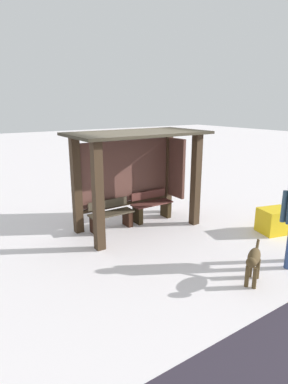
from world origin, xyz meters
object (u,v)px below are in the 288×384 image
Objects in this scene: dog at (253,260)px; grit_bin at (275,221)px; bus_shelter at (137,163)px; bench_center_inside at (152,207)px; bench_left_inside at (111,217)px.

dog reaches higher than grit_bin.
bench_center_inside is (0.50, 0.11, -1.23)m from bus_shelter.
bus_shelter is 1.33m from bench_center_inside.
bus_shelter is at bearing -168.09° from bench_center_inside.
dog is (0.13, -3.38, -1.14)m from bus_shelter.
dog is (0.82, -3.49, 0.11)m from bench_left_inside.
dog is (-0.37, -3.49, 0.09)m from bench_center_inside.
bus_shelter is at bearing 137.46° from grit_bin.
bench_center_inside is at bearing 129.51° from grit_bin.
bus_shelter reaches higher than bench_center_inside.
dog is at bearing -153.14° from grit_bin.
bench_center_inside is 3.02m from grit_bin.
dog is at bearing -87.81° from bus_shelter.
bench_left_inside is 1.41× the size of dog.
bus_shelter is 2.91× the size of bench_center_inside.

